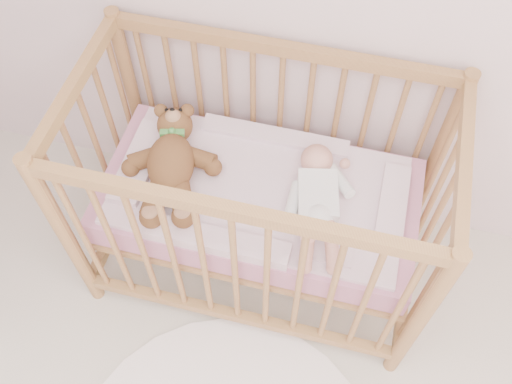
% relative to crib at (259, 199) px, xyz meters
% --- Properties ---
extents(crib, '(1.36, 0.76, 1.00)m').
position_rel_crib_xyz_m(crib, '(0.00, 0.00, 0.00)').
color(crib, '#AF884A').
rests_on(crib, floor).
extents(mattress, '(1.22, 0.62, 0.13)m').
position_rel_crib_xyz_m(mattress, '(0.00, 0.00, -0.01)').
color(mattress, '#CC7F9F').
rests_on(mattress, crib).
extents(blanket, '(1.10, 0.58, 0.06)m').
position_rel_crib_xyz_m(blanket, '(0.00, 0.00, 0.06)').
color(blanket, pink).
rests_on(blanket, mattress).
extents(baby, '(0.38, 0.60, 0.13)m').
position_rel_crib_xyz_m(baby, '(0.22, -0.02, 0.14)').
color(baby, white).
rests_on(baby, blanket).
extents(teddy_bear, '(0.53, 0.64, 0.16)m').
position_rel_crib_xyz_m(teddy_bear, '(-0.34, -0.02, 0.15)').
color(teddy_bear, brown).
rests_on(teddy_bear, blanket).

